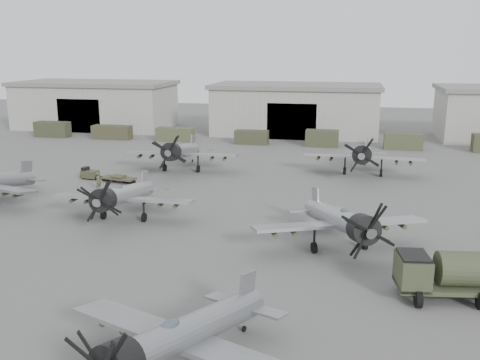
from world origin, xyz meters
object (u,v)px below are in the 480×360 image
object	(u,v)px
aircraft_mid_1	(122,196)
fuel_tanker	(461,272)
aircraft_far_0	(181,151)
aircraft_near_1	(180,337)
aircraft_far_1	(364,154)
tug_trailer	(101,176)
aircraft_mid_2	(341,221)
ground_crew	(99,181)

from	to	relation	value
aircraft_mid_1	fuel_tanker	distance (m)	27.97
aircraft_far_0	aircraft_near_1	bearing A→B (deg)	-75.31
aircraft_near_1	fuel_tanker	size ratio (longest dim) A/B	1.55
aircraft_mid_1	aircraft_far_1	bearing A→B (deg)	45.14
aircraft_mid_1	tug_trailer	world-z (taller)	aircraft_mid_1
aircraft_mid_2	ground_crew	bearing A→B (deg)	130.99
aircraft_near_1	aircraft_far_0	xyz separation A→B (m)	(-13.02, 40.74, 0.26)
aircraft_mid_1	aircraft_far_0	xyz separation A→B (m)	(-0.85, 19.32, 0.27)
aircraft_mid_2	tug_trailer	world-z (taller)	aircraft_mid_2
tug_trailer	aircraft_far_0	bearing A→B (deg)	49.65
aircraft_mid_1	aircraft_far_0	distance (m)	19.34
fuel_tanker	ground_crew	bearing A→B (deg)	141.72
aircraft_mid_1	ground_crew	bearing A→B (deg)	125.38
aircraft_far_0	tug_trailer	size ratio (longest dim) A/B	1.99
aircraft_mid_2	tug_trailer	size ratio (longest dim) A/B	1.84
aircraft_mid_1	aircraft_far_0	size ratio (longest dim) A/B	0.89
aircraft_near_1	aircraft_mid_2	size ratio (longest dim) A/B	0.96
aircraft_near_1	aircraft_mid_2	distance (m)	19.05
aircraft_far_1	tug_trailer	world-z (taller)	aircraft_far_1
aircraft_far_0	aircraft_far_1	size ratio (longest dim) A/B	1.00
aircraft_near_1	fuel_tanker	world-z (taller)	aircraft_near_1
aircraft_far_0	tug_trailer	bearing A→B (deg)	-145.42
aircraft_mid_1	fuel_tanker	world-z (taller)	aircraft_mid_1
tug_trailer	aircraft_mid_2	bearing A→B (deg)	-19.67
aircraft_far_0	fuel_tanker	distance (m)	39.86
aircraft_mid_2	aircraft_far_0	bearing A→B (deg)	108.19
ground_crew	aircraft_near_1	bearing A→B (deg)	-130.31
aircraft_mid_2	fuel_tanker	world-z (taller)	aircraft_mid_2
aircraft_far_1	aircraft_mid_2	bearing A→B (deg)	-90.75
aircraft_far_1	aircraft_near_1	bearing A→B (deg)	-97.57
aircraft_near_1	fuel_tanker	distance (m)	18.01
aircraft_far_1	fuel_tanker	xyz separation A→B (m)	(5.18, -31.82, -0.84)
aircraft_mid_2	aircraft_far_0	xyz separation A→B (m)	(-19.72, 22.91, 0.16)
aircraft_mid_2	aircraft_mid_1	bearing A→B (deg)	146.69
ground_crew	tug_trailer	bearing A→B (deg)	41.33
aircraft_near_1	aircraft_mid_1	size ratio (longest dim) A/B	1.00
aircraft_far_0	aircraft_far_1	bearing A→B (deg)	3.44
fuel_tanker	aircraft_far_0	bearing A→B (deg)	124.59
ground_crew	aircraft_mid_2	bearing A→B (deg)	-98.53
aircraft_mid_1	aircraft_near_1	bearing A→B (deg)	-61.41
tug_trailer	ground_crew	world-z (taller)	ground_crew
aircraft_far_1	tug_trailer	size ratio (longest dim) A/B	2.00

